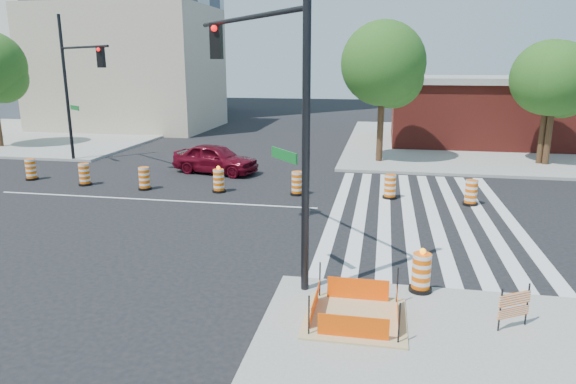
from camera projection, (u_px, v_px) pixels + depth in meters
name	position (u px, v px, depth m)	size (l,w,h in m)	color
ground	(152.00, 200.00, 21.45)	(120.00, 120.00, 0.00)	black
sidewalk_ne	(509.00, 144.00, 35.37)	(22.00, 22.00, 0.15)	gray
sidewalk_nw	(42.00, 131.00, 41.78)	(22.00, 22.00, 0.15)	gray
crosswalk_east	(421.00, 213.00, 19.50)	(6.75, 13.50, 0.01)	silver
lane_centerline	(152.00, 200.00, 21.45)	(14.00, 0.12, 0.01)	silver
excavation_pit	(355.00, 316.00, 11.22)	(2.20, 2.20, 0.90)	tan
brick_storefront	(513.00, 111.00, 34.81)	(16.50, 8.50, 4.60)	maroon
beige_midrise	(129.00, 69.00, 43.30)	(14.00, 10.00, 10.00)	tan
red_coupe	(215.00, 159.00, 26.39)	(1.79, 4.45, 1.52)	#5A0716
signal_pole_se	(270.00, 78.00, 12.98)	(4.22, 5.06, 8.52)	black
signal_pole_nw	(76.00, 76.00, 27.32)	(4.89, 3.72, 7.95)	black
pit_drum	(421.00, 273.00, 12.49)	(0.57, 0.57, 1.11)	black
barricade	(514.00, 305.00, 10.74)	(0.71, 0.45, 0.95)	#FF5F05
tree_north_c	(384.00, 68.00, 27.86)	(4.59, 4.59, 7.80)	#382314
tree_north_d	(549.00, 82.00, 27.32)	(3.98, 3.98, 6.76)	#382314
tree_north_e	(556.00, 83.00, 27.08)	(3.95, 3.95, 6.71)	#382314
median_drum_1	(31.00, 170.00, 24.95)	(0.60, 0.60, 1.02)	black
median_drum_2	(84.00, 175.00, 23.86)	(0.60, 0.60, 1.02)	black
median_drum_3	(144.00, 179.00, 23.04)	(0.60, 0.60, 1.02)	black
median_drum_4	(219.00, 181.00, 22.60)	(0.60, 0.60, 1.18)	black
median_drum_5	(297.00, 184.00, 22.13)	(0.60, 0.60, 1.02)	black
median_drum_6	(390.00, 187.00, 21.55)	(0.60, 0.60, 1.02)	black
median_drum_7	(471.00, 193.00, 20.56)	(0.60, 0.60, 1.02)	black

